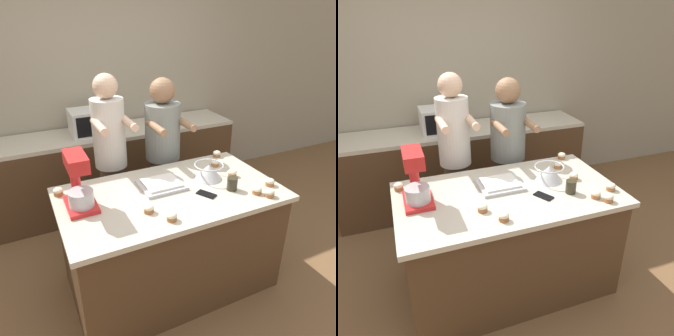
{
  "view_description": "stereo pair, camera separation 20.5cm",
  "coord_description": "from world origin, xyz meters",
  "views": [
    {
      "loc": [
        -0.94,
        -1.92,
        2.1
      ],
      "look_at": [
        0.0,
        0.05,
        1.06
      ],
      "focal_mm": 35.0,
      "sensor_mm": 36.0,
      "label": 1
    },
    {
      "loc": [
        -0.76,
        -2.0,
        2.1
      ],
      "look_at": [
        0.0,
        0.05,
        1.06
      ],
      "focal_mm": 35.0,
      "sensor_mm": 36.0,
      "label": 2
    }
  ],
  "objects": [
    {
      "name": "cupcake_4",
      "position": [
        -0.25,
        -0.18,
        0.91
      ],
      "size": [
        0.07,
        0.07,
        0.06
      ],
      "color": "#9E6038",
      "rests_on": "island_counter"
    },
    {
      "name": "microwave_oven",
      "position": [
        -0.22,
        1.46,
        1.05
      ],
      "size": [
        0.46,
        0.35,
        0.26
      ],
      "color": "silver",
      "rests_on": "back_counter"
    },
    {
      "name": "ground_plane",
      "position": [
        0.0,
        0.0,
        0.0
      ],
      "size": [
        16.0,
        16.0,
        0.0
      ],
      "primitive_type": "plane",
      "color": "brown"
    },
    {
      "name": "cupcake_8",
      "position": [
        0.62,
        -0.37,
        0.91
      ],
      "size": [
        0.07,
        0.07,
        0.06
      ],
      "color": "#9E6038",
      "rests_on": "island_counter"
    },
    {
      "name": "cupcake_0",
      "position": [
        0.55,
        0.24,
        0.91
      ],
      "size": [
        0.07,
        0.07,
        0.06
      ],
      "color": "#9E6038",
      "rests_on": "island_counter"
    },
    {
      "name": "stand_mixer",
      "position": [
        -0.65,
        0.09,
        1.06
      ],
      "size": [
        0.2,
        0.3,
        0.4
      ],
      "color": "red",
      "rests_on": "island_counter"
    },
    {
      "name": "cell_phone",
      "position": [
        0.22,
        -0.15,
        0.89
      ],
      "size": [
        0.13,
        0.16,
        0.01
      ],
      "color": "black",
      "rests_on": "island_counter"
    },
    {
      "name": "cupcake_7",
      "position": [
        0.57,
        0.01,
        0.91
      ],
      "size": [
        0.07,
        0.07,
        0.06
      ],
      "color": "#9E6038",
      "rests_on": "island_counter"
    },
    {
      "name": "back_counter",
      "position": [
        0.0,
        1.46,
        0.46
      ],
      "size": [
        2.8,
        0.6,
        0.92
      ],
      "color": "#4C331E",
      "rests_on": "ground_plane"
    },
    {
      "name": "cupcake_5",
      "position": [
        0.57,
        -0.3,
        0.91
      ],
      "size": [
        0.07,
        0.07,
        0.06
      ],
      "color": "#9E6038",
      "rests_on": "island_counter"
    },
    {
      "name": "person_right",
      "position": [
        0.27,
        0.71,
        0.84
      ],
      "size": [
        0.34,
        0.5,
        1.59
      ],
      "color": "brown",
      "rests_on": "ground_plane"
    },
    {
      "name": "drinking_glass",
      "position": [
        0.44,
        -0.17,
        0.93
      ],
      "size": [
        0.08,
        0.08,
        0.1
      ],
      "color": "#332D1E",
      "rests_on": "island_counter"
    },
    {
      "name": "mixing_bowl",
      "position": [
        0.37,
        0.06,
        0.95
      ],
      "size": [
        0.24,
        0.24,
        0.13
      ],
      "color": "#BCBCC1",
      "rests_on": "island_counter"
    },
    {
      "name": "back_wall",
      "position": [
        0.0,
        1.81,
        1.35
      ],
      "size": [
        10.0,
        0.06,
        2.7
      ],
      "color": "gray",
      "rests_on": "ground_plane"
    },
    {
      "name": "cupcake_6",
      "position": [
        -0.77,
        0.32,
        0.91
      ],
      "size": [
        0.07,
        0.07,
        0.06
      ],
      "color": "#9E6038",
      "rests_on": "island_counter"
    },
    {
      "name": "cupcake_3",
      "position": [
        0.74,
        -0.24,
        0.91
      ],
      "size": [
        0.07,
        0.07,
        0.06
      ],
      "color": "#9E6038",
      "rests_on": "island_counter"
    },
    {
      "name": "baking_tray",
      "position": [
        -0.03,
        0.11,
        0.9
      ],
      "size": [
        0.33,
        0.29,
        0.04
      ],
      "color": "#BCBCC1",
      "rests_on": "island_counter"
    },
    {
      "name": "cupcake_2",
      "position": [
        -0.16,
        -0.34,
        0.91
      ],
      "size": [
        0.07,
        0.07,
        0.06
      ],
      "color": "#9E6038",
      "rests_on": "island_counter"
    },
    {
      "name": "island_counter",
      "position": [
        0.0,
        0.0,
        0.44
      ],
      "size": [
        1.66,
        0.93,
        0.88
      ],
      "color": "#4C331E",
      "rests_on": "ground_plane"
    },
    {
      "name": "person_left",
      "position": [
        -0.24,
        0.71,
        0.89
      ],
      "size": [
        0.31,
        0.48,
        1.66
      ],
      "color": "brown",
      "rests_on": "ground_plane"
    },
    {
      "name": "cupcake_1",
      "position": [
        0.68,
        0.41,
        0.91
      ],
      "size": [
        0.07,
        0.07,
        0.06
      ],
      "color": "#9E6038",
      "rests_on": "island_counter"
    }
  ]
}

